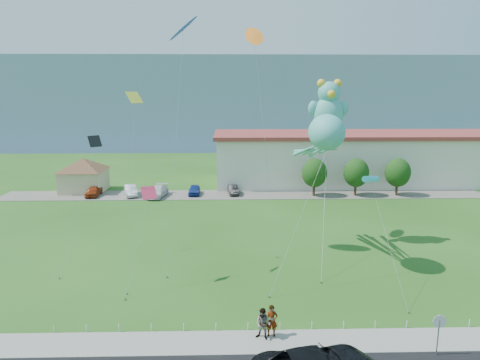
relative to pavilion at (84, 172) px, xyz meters
name	(u,v)px	position (x,y,z in m)	size (l,w,h in m)	color
ground	(262,319)	(24.00, -38.00, -3.02)	(160.00, 160.00, 0.00)	#1E4C15
sidewalk	(266,342)	(24.00, -40.75, -2.97)	(80.00, 2.50, 0.10)	gray
parking_strip	(244,195)	(24.00, -3.00, -2.99)	(70.00, 6.00, 0.06)	#59544C
hill_ridge	(235,100)	(24.00, 82.00, 9.48)	(160.00, 50.00, 25.00)	#72909E
pavilion	(84,172)	(0.00, 0.00, 0.00)	(9.20, 9.20, 5.00)	tan
warehouse	(399,157)	(50.00, 6.00, 1.10)	(61.00, 15.00, 8.20)	beige
stop_sign	(439,325)	(33.50, -42.21, -1.15)	(0.80, 0.07, 2.50)	slate
rope_fence	(264,326)	(24.00, -39.30, -2.77)	(26.05, 0.05, 0.50)	white
tree_near	(314,173)	(34.00, -4.00, 0.36)	(3.60, 3.60, 5.47)	#3F2B19
tree_mid	(356,173)	(40.00, -4.00, 0.36)	(3.60, 3.60, 5.47)	#3F2B19
tree_far	(398,173)	(46.00, -4.00, 0.36)	(3.60, 3.60, 5.47)	#3F2B19
pedestrian_left	(272,321)	(24.40, -40.13, -1.95)	(0.71, 0.47, 1.95)	gray
pedestrian_right	(263,324)	(23.85, -40.45, -1.96)	(0.93, 0.73, 1.92)	gray
parked_car_red	(94,191)	(2.39, -3.35, -2.24)	(1.71, 4.26, 1.45)	#933012
parked_car_silver	(131,190)	(7.65, -3.21, -2.21)	(1.60, 4.58, 1.51)	silver
parked_car_white	(158,191)	(11.62, -3.98, -2.20)	(2.13, 5.24, 1.52)	silver
parked_car_blue	(194,190)	(16.75, -2.77, -2.29)	(1.60, 3.98, 1.35)	navy
parked_car_black	(233,190)	(22.41, -2.71, -2.32)	(1.36, 3.91, 1.29)	black
octopus_kite	(323,140)	(29.63, -28.46, 7.68)	(6.42, 12.37, 12.91)	teal
teddy_bear_kite	(328,110)	(31.21, -23.22, 9.91)	(4.19, 10.82, 15.81)	teal
small_kite_black	(91,155)	(9.74, -26.03, 6.15)	(2.28, 6.85, 10.76)	black
small_kite_orange	(255,41)	(24.34, -21.61, 16.28)	(2.78, 6.69, 20.51)	orange
small_kite_cyan	(371,180)	(33.20, -30.41, 4.69)	(0.98, 8.38, 8.22)	#34CCEB
small_kite_pink	(147,202)	(15.66, -32.22, 3.46)	(2.08, 3.93, 7.55)	#DB3054
small_kite_yellow	(133,121)	(14.64, -30.83, 9.40)	(1.29, 4.65, 14.62)	yellow
small_kite_blue	(183,34)	(18.00, -25.69, 16.35)	(2.14, 6.64, 20.59)	blue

